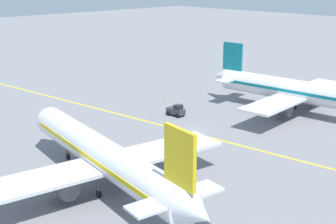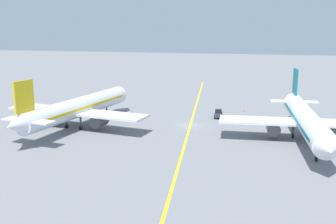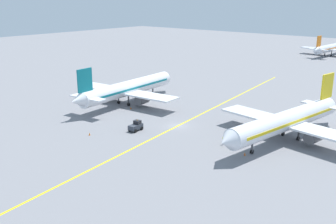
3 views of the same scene
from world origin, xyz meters
name	(u,v)px [view 2 (image 2 of 3)]	position (x,y,z in m)	size (l,w,h in m)	color
ground_plane	(190,126)	(0.00, 0.00, 0.00)	(400.00, 400.00, 0.00)	slate
apron_yellow_centreline	(190,125)	(0.00, 0.00, 0.00)	(0.40, 120.00, 0.01)	yellow
airplane_at_gate	(306,119)	(-20.29, 5.78, 3.71)	(28.31, 35.54, 10.60)	white
airplane_adjacent_stand	(78,108)	(20.24, 6.22, 3.71)	(28.47, 35.47, 10.60)	silver
baggage_tug_dark	(218,114)	(-4.52, -7.52, 0.90)	(1.95, 3.11, 2.11)	#333842
ground_crew_worker	(132,114)	(12.77, -3.12, 0.91)	(0.29, 0.57, 1.68)	#23232D
traffic_cone_near_nose	(244,110)	(-9.31, -15.18, 0.28)	(0.32, 0.32, 0.55)	orange
traffic_cone_mid_apron	(278,133)	(-16.13, 2.65, 0.28)	(0.32, 0.32, 0.55)	orange
traffic_cone_by_wingtip	(112,114)	(18.12, -5.03, 0.28)	(0.32, 0.32, 0.55)	orange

